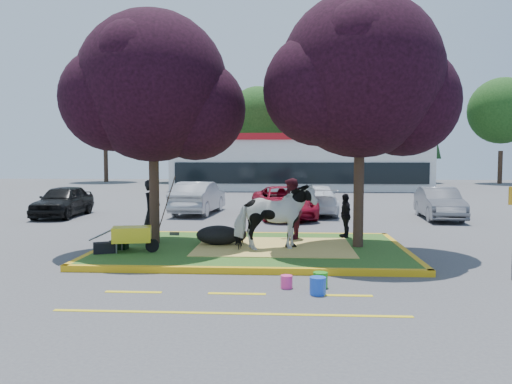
# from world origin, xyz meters

# --- Properties ---
(ground) EXTENTS (90.00, 90.00, 0.00)m
(ground) POSITION_xyz_m (0.00, 0.00, 0.00)
(ground) COLOR #424244
(ground) RESTS_ON ground
(median_island) EXTENTS (8.00, 5.00, 0.15)m
(median_island) POSITION_xyz_m (0.00, 0.00, 0.07)
(median_island) COLOR #235119
(median_island) RESTS_ON ground
(curb_near) EXTENTS (8.30, 0.16, 0.15)m
(curb_near) POSITION_xyz_m (0.00, -2.58, 0.07)
(curb_near) COLOR gold
(curb_near) RESTS_ON ground
(curb_far) EXTENTS (8.30, 0.16, 0.15)m
(curb_far) POSITION_xyz_m (0.00, 2.58, 0.07)
(curb_far) COLOR gold
(curb_far) RESTS_ON ground
(curb_left) EXTENTS (0.16, 5.30, 0.15)m
(curb_left) POSITION_xyz_m (-4.08, 0.00, 0.07)
(curb_left) COLOR gold
(curb_left) RESTS_ON ground
(curb_right) EXTENTS (0.16, 5.30, 0.15)m
(curb_right) POSITION_xyz_m (4.08, 0.00, 0.07)
(curb_right) COLOR gold
(curb_right) RESTS_ON ground
(straw_bedding) EXTENTS (4.20, 3.00, 0.01)m
(straw_bedding) POSITION_xyz_m (0.60, 0.00, 0.15)
(straw_bedding) COLOR #E7D25F
(straw_bedding) RESTS_ON median_island
(tree_purple_left) EXTENTS (5.06, 4.20, 6.51)m
(tree_purple_left) POSITION_xyz_m (-2.78, 0.38, 4.36)
(tree_purple_left) COLOR black
(tree_purple_left) RESTS_ON median_island
(tree_purple_right) EXTENTS (5.30, 4.40, 6.82)m
(tree_purple_right) POSITION_xyz_m (2.92, 0.18, 4.56)
(tree_purple_right) COLOR black
(tree_purple_right) RESTS_ON median_island
(fire_lane_stripe_a) EXTENTS (1.10, 0.12, 0.01)m
(fire_lane_stripe_a) POSITION_xyz_m (-2.00, -4.20, 0.00)
(fire_lane_stripe_a) COLOR yellow
(fire_lane_stripe_a) RESTS_ON ground
(fire_lane_stripe_b) EXTENTS (1.10, 0.12, 0.01)m
(fire_lane_stripe_b) POSITION_xyz_m (0.00, -4.20, 0.00)
(fire_lane_stripe_b) COLOR yellow
(fire_lane_stripe_b) RESTS_ON ground
(fire_lane_stripe_c) EXTENTS (1.10, 0.12, 0.01)m
(fire_lane_stripe_c) POSITION_xyz_m (2.00, -4.20, 0.00)
(fire_lane_stripe_c) COLOR yellow
(fire_lane_stripe_c) RESTS_ON ground
(fire_lane_long) EXTENTS (6.00, 0.10, 0.01)m
(fire_lane_long) POSITION_xyz_m (0.00, -5.40, 0.00)
(fire_lane_long) COLOR yellow
(fire_lane_long) RESTS_ON ground
(retail_building) EXTENTS (20.40, 8.40, 4.40)m
(retail_building) POSITION_xyz_m (2.00, 27.98, 2.25)
(retail_building) COLOR silver
(retail_building) RESTS_ON ground
(treeline) EXTENTS (46.58, 7.80, 14.63)m
(treeline) POSITION_xyz_m (1.23, 37.61, 7.73)
(treeline) COLOR black
(treeline) RESTS_ON ground
(cow) EXTENTS (2.26, 1.52, 1.76)m
(cow) POSITION_xyz_m (0.63, -0.50, 1.03)
(cow) COLOR silver
(cow) RESTS_ON median_island
(calf) EXTENTS (1.37, 0.96, 0.54)m
(calf) POSITION_xyz_m (-0.95, 0.22, 0.42)
(calf) COLOR black
(calf) RESTS_ON median_island
(handler) EXTENTS (0.60, 0.75, 1.78)m
(handler) POSITION_xyz_m (-2.96, 0.74, 1.04)
(handler) COLOR black
(handler) RESTS_ON median_island
(visitor_a) EXTENTS (0.69, 0.89, 1.82)m
(visitor_a) POSITION_xyz_m (1.07, 1.30, 1.06)
(visitor_a) COLOR #45131E
(visitor_a) RESTS_ON median_island
(visitor_b) EXTENTS (0.46, 0.83, 1.34)m
(visitor_b) POSITION_xyz_m (2.74, 1.78, 0.82)
(visitor_b) COLOR black
(visitor_b) RESTS_ON median_island
(wheelbarrow) EXTENTS (1.74, 0.78, 0.66)m
(wheelbarrow) POSITION_xyz_m (-3.02, -0.97, 0.60)
(wheelbarrow) COLOR black
(wheelbarrow) RESTS_ON median_island
(gear_bag_dark) EXTENTS (0.61, 0.48, 0.27)m
(gear_bag_dark) POSITION_xyz_m (-3.70, -1.15, 0.29)
(gear_bag_dark) COLOR black
(gear_bag_dark) RESTS_ON median_island
(gear_bag_green) EXTENTS (0.46, 0.31, 0.24)m
(gear_bag_green) POSITION_xyz_m (-3.51, -0.59, 0.27)
(gear_bag_green) COLOR black
(gear_bag_green) RESTS_ON median_island
(bucket_green) EXTENTS (0.38, 0.38, 0.31)m
(bucket_green) POSITION_xyz_m (1.61, -3.65, 0.15)
(bucket_green) COLOR #239E18
(bucket_green) RESTS_ON ground
(bucket_pink) EXTENTS (0.29, 0.29, 0.26)m
(bucket_pink) POSITION_xyz_m (0.94, -3.73, 0.13)
(bucket_pink) COLOR #F3368B
(bucket_pink) RESTS_ON ground
(bucket_blue) EXTENTS (0.38, 0.38, 0.33)m
(bucket_blue) POSITION_xyz_m (1.53, -4.15, 0.17)
(bucket_blue) COLOR blue
(bucket_blue) RESTS_ON ground
(car_black) EXTENTS (1.77, 4.09, 1.37)m
(car_black) POSITION_xyz_m (-8.78, 7.63, 0.69)
(car_black) COLOR black
(car_black) RESTS_ON ground
(car_silver) EXTENTS (1.97, 4.61, 1.48)m
(car_silver) POSITION_xyz_m (-3.09, 9.13, 0.74)
(car_silver) COLOR #999CA1
(car_silver) RESTS_ON ground
(car_red) EXTENTS (3.15, 5.19, 1.34)m
(car_red) POSITION_xyz_m (0.83, 7.82, 0.67)
(car_red) COLOR maroon
(car_red) RESTS_ON ground
(car_white) EXTENTS (1.89, 4.56, 1.32)m
(car_white) POSITION_xyz_m (2.30, 9.25, 0.66)
(car_white) COLOR white
(car_white) RESTS_ON ground
(car_grey) EXTENTS (1.68, 4.11, 1.33)m
(car_grey) POSITION_xyz_m (7.35, 7.73, 0.66)
(car_grey) COLOR slate
(car_grey) RESTS_ON ground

